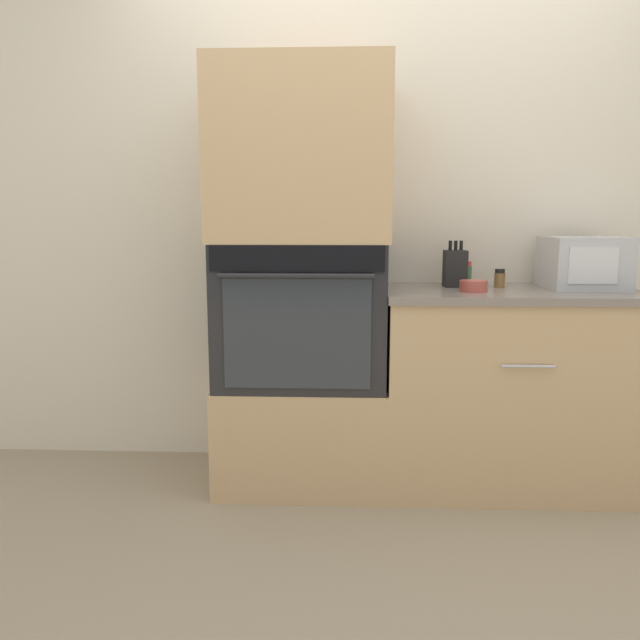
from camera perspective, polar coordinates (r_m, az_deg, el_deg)
name	(u,v)px	position (r m, az deg, el deg)	size (l,w,h in m)	color
ground_plane	(387,508)	(2.82, 6.16, -16.68)	(12.00, 12.00, 0.00)	gray
wall_back	(383,215)	(3.17, 5.83, 9.53)	(8.00, 0.05, 2.50)	beige
oven_cabinet_base	(303,429)	(3.01, -1.60, -9.94)	(0.77, 0.60, 0.49)	tan
wall_oven	(302,312)	(2.87, -1.65, 0.73)	(0.75, 0.64, 0.64)	black
oven_cabinet_upper	(301,156)	(2.85, -1.71, 14.75)	(0.77, 0.60, 0.76)	tan
counter_unit	(507,387)	(3.03, 16.72, -5.93)	(1.15, 0.63, 0.92)	tan
microwave	(583,263)	(3.10, 22.93, 4.85)	(0.34, 0.35, 0.23)	#B2B5BA
knife_block	(455,268)	(3.00, 12.24, 4.66)	(0.10, 0.11, 0.22)	black
bowl	(474,286)	(2.82, 13.86, 3.04)	(0.12, 0.12, 0.05)	#B24C42
condiment_jar_near	(466,273)	(3.14, 13.19, 4.22)	(0.06, 0.06, 0.11)	#427047
condiment_jar_mid	(500,278)	(3.02, 16.10, 3.68)	(0.05, 0.05, 0.09)	brown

